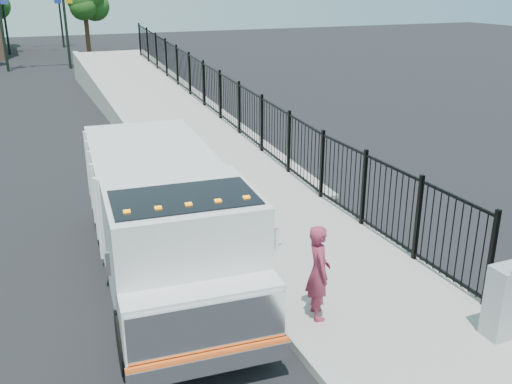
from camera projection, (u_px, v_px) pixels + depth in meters
name	position (u px, v px, depth m)	size (l,w,h in m)	color
ground	(259.00, 298.00, 10.72)	(120.00, 120.00, 0.00)	black
sidewalk	(409.00, 328.00, 9.68)	(3.55, 12.00, 0.12)	#9E998E
curb	(309.00, 354.00, 8.97)	(0.30, 12.00, 0.16)	#ADAAA3
ramp	(160.00, 116.00, 25.31)	(3.95, 24.00, 1.70)	#9E998E
iron_fence	(220.00, 111.00, 22.07)	(0.10, 28.00, 1.80)	black
truck	(163.00, 213.00, 10.88)	(2.97, 7.64, 2.56)	black
worker	(318.00, 272.00, 9.64)	(0.62, 0.41, 1.70)	#8E2C43
utility_cabinet	(505.00, 302.00, 9.18)	(0.55, 0.40, 1.25)	gray
debris	(274.00, 241.00, 12.68)	(0.35, 0.35, 0.09)	silver
light_pole_0	(3.00, 2.00, 36.44)	(3.77, 0.22, 8.00)	black
light_pole_1	(58.00, 2.00, 37.50)	(3.78, 0.22, 8.00)	black
tree_1	(85.00, 5.00, 43.93)	(2.12, 2.12, 5.06)	#382314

